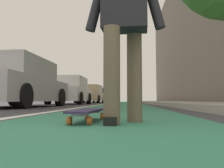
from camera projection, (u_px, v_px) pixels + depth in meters
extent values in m
plane|color=#38383D|center=(124.00, 105.00, 11.06)|extent=(80.00, 80.00, 0.00)
cube|color=#2D7256|center=(126.00, 102.00, 24.99)|extent=(56.00, 2.01, 0.00)
cube|color=silver|center=(113.00, 103.00, 21.09)|extent=(52.00, 0.16, 0.01)
cube|color=#9E9B93|center=(164.00, 102.00, 18.82)|extent=(52.00, 3.20, 0.14)
cube|color=slate|center=(186.00, 32.00, 23.08)|extent=(40.00, 1.20, 13.83)
cylinder|color=orange|center=(87.00, 116.00, 2.53)|extent=(0.07, 0.03, 0.07)
cylinder|color=orange|center=(102.00, 116.00, 2.51)|extent=(0.07, 0.03, 0.07)
cylinder|color=orange|center=(69.00, 121.00, 1.93)|extent=(0.07, 0.03, 0.07)
cylinder|color=orange|center=(90.00, 121.00, 1.91)|extent=(0.07, 0.03, 0.07)
cube|color=silver|center=(94.00, 111.00, 2.52)|extent=(0.07, 0.12, 0.02)
cube|color=silver|center=(79.00, 115.00, 1.93)|extent=(0.07, 0.12, 0.02)
cube|color=#33284C|center=(88.00, 111.00, 2.23)|extent=(0.85, 0.25, 0.02)
cylinder|color=brown|center=(112.00, 75.00, 1.97)|extent=(0.14, 0.14, 0.82)
cylinder|color=brown|center=(134.00, 78.00, 2.20)|extent=(0.14, 0.14, 0.82)
cube|color=black|center=(112.00, 121.00, 1.94)|extent=(0.27, 0.12, 0.07)
cube|color=#B7B7BC|center=(18.00, 90.00, 7.28)|extent=(4.55, 1.98, 0.70)
cube|color=#B7B7BC|center=(17.00, 68.00, 7.18)|extent=(2.52, 1.76, 0.60)
cube|color=#4C606B|center=(34.00, 73.00, 8.40)|extent=(0.09, 1.61, 0.51)
cylinder|color=black|center=(15.00, 97.00, 8.73)|extent=(0.63, 0.24, 0.63)
cylinder|color=black|center=(60.00, 97.00, 8.56)|extent=(0.63, 0.24, 0.63)
cylinder|color=black|center=(24.00, 96.00, 5.80)|extent=(0.63, 0.24, 0.63)
cube|color=silver|center=(70.00, 95.00, 12.98)|extent=(4.05, 1.74, 0.70)
cube|color=silver|center=(70.00, 83.00, 12.87)|extent=(2.23, 1.59, 0.60)
cube|color=#4C606B|center=(74.00, 84.00, 13.98)|extent=(0.05, 1.51, 0.51)
cylinder|color=black|center=(62.00, 99.00, 14.27)|extent=(0.63, 0.22, 0.63)
cylinder|color=black|center=(89.00, 99.00, 14.15)|extent=(0.63, 0.22, 0.63)
cylinder|color=black|center=(48.00, 98.00, 11.78)|extent=(0.63, 0.22, 0.63)
cylinder|color=black|center=(80.00, 98.00, 11.66)|extent=(0.63, 0.22, 0.63)
cube|color=tan|center=(90.00, 97.00, 19.87)|extent=(4.49, 2.05, 0.70)
cube|color=tan|center=(90.00, 89.00, 19.76)|extent=(2.50, 1.82, 0.60)
cube|color=#4C606B|center=(93.00, 90.00, 20.97)|extent=(0.11, 1.65, 0.51)
cylinder|color=black|center=(84.00, 99.00, 21.31)|extent=(0.64, 0.24, 0.63)
cylinder|color=black|center=(103.00, 99.00, 21.12)|extent=(0.64, 0.24, 0.63)
cylinder|color=black|center=(76.00, 99.00, 18.59)|extent=(0.64, 0.24, 0.63)
cylinder|color=black|center=(98.00, 99.00, 18.40)|extent=(0.64, 0.24, 0.63)
cube|color=navy|center=(99.00, 97.00, 25.81)|extent=(4.52, 1.85, 0.70)
cube|color=navy|center=(99.00, 91.00, 25.71)|extent=(2.51, 1.65, 0.60)
cube|color=#4C606B|center=(100.00, 92.00, 26.93)|extent=(0.09, 1.51, 0.51)
cylinder|color=black|center=(94.00, 99.00, 27.25)|extent=(0.68, 0.24, 0.68)
cylinder|color=black|center=(108.00, 99.00, 27.09)|extent=(0.68, 0.24, 0.68)
cylinder|color=black|center=(89.00, 99.00, 24.50)|extent=(0.68, 0.24, 0.68)
cylinder|color=black|center=(105.00, 99.00, 24.34)|extent=(0.68, 0.24, 0.68)
cylinder|color=#2D2D2D|center=(107.00, 81.00, 20.39)|extent=(0.12, 0.12, 3.70)
cube|color=black|center=(107.00, 56.00, 20.55)|extent=(0.24, 0.28, 0.80)
sphere|color=red|center=(108.00, 53.00, 20.70)|extent=(0.16, 0.16, 0.16)
sphere|color=#392907|center=(108.00, 56.00, 20.68)|extent=(0.16, 0.16, 0.16)
sphere|color=black|center=(108.00, 59.00, 20.66)|extent=(0.16, 0.16, 0.16)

